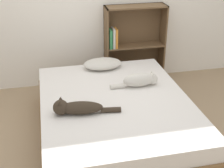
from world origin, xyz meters
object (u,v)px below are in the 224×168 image
at_px(cat_dark, 76,108).
at_px(bookshelf, 132,44).
at_px(cat_light, 140,80).
at_px(bed, 115,117).
at_px(pillow, 103,64).

distance_m(cat_dark, bookshelf, 1.75).
xyz_separation_m(cat_light, bookshelf, (0.20, 1.04, 0.04)).
distance_m(cat_light, cat_dark, 0.87).
height_order(bed, cat_dark, cat_dark).
bearing_deg(bookshelf, pillow, -137.21).
xyz_separation_m(bed, bookshelf, (0.54, 1.27, 0.34)).
distance_m(bed, bookshelf, 1.42).
xyz_separation_m(bed, pillow, (0.02, 0.80, 0.28)).
bearing_deg(pillow, cat_light, -60.64).
relative_size(cat_light, cat_dark, 0.85).
xyz_separation_m(bed, cat_dark, (-0.42, -0.19, 0.29)).
relative_size(bed, cat_light, 3.60).
bearing_deg(cat_dark, pillow, -106.03).
distance_m(bed, cat_light, 0.51).
distance_m(cat_light, bookshelf, 1.06).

